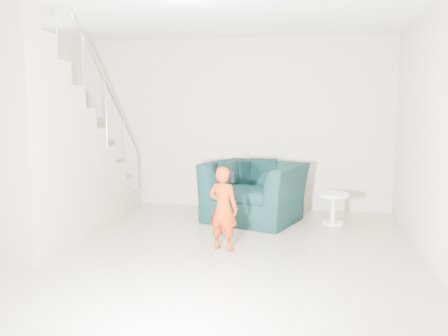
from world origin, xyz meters
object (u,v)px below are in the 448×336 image
at_px(toddler, 223,209).
at_px(side_table, 333,203).
at_px(staircase, 44,163).
at_px(armchair, 254,192).

height_order(toddler, side_table, toddler).
distance_m(toddler, side_table, 1.96).
xyz_separation_m(toddler, staircase, (-2.28, 0.12, 0.46)).
bearing_deg(staircase, toddler, -2.91).
bearing_deg(staircase, armchair, 29.03).
bearing_deg(staircase, side_table, 20.68).
bearing_deg(side_table, armchair, 179.15).
bearing_deg(side_table, toddler, -131.33).
relative_size(armchair, toddler, 1.32).
bearing_deg(side_table, staircase, -159.32).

